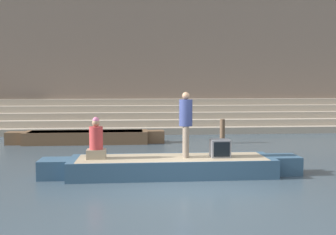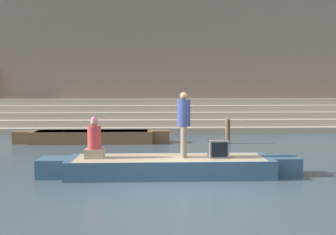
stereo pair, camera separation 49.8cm
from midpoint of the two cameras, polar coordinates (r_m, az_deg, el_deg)
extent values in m
plane|color=#3D4C56|center=(8.56, 1.61, -10.55)|extent=(120.00, 120.00, 0.00)
cube|color=tan|center=(19.26, -2.04, -1.56)|extent=(36.00, 2.90, 0.31)
cube|color=#B2A28D|center=(19.52, -2.09, -0.57)|extent=(36.00, 2.32, 0.31)
cube|color=tan|center=(19.78, -2.13, 0.41)|extent=(36.00, 1.74, 0.31)
cube|color=#B2A28D|center=(20.05, -2.17, 1.35)|extent=(36.00, 1.16, 0.31)
cube|color=tan|center=(20.32, -2.21, 2.27)|extent=(36.00, 0.58, 0.31)
cube|color=#7F6B5B|center=(21.25, -2.34, 8.72)|extent=(34.20, 1.20, 7.50)
cube|color=#4C4037|center=(20.67, -2.24, -0.74)|extent=(34.20, 0.12, 0.60)
cube|color=#33516B|center=(9.87, -0.86, -7.13)|extent=(5.06, 1.31, 0.46)
cube|color=tan|center=(9.83, -0.86, -5.96)|extent=(4.65, 1.21, 0.05)
cube|color=#33516B|center=(10.47, 15.19, -6.61)|extent=(0.71, 0.72, 0.46)
cube|color=#33516B|center=(10.09, -17.55, -7.08)|extent=(0.71, 0.72, 0.46)
cylinder|color=olive|center=(10.56, -5.28, -5.64)|extent=(2.33, 0.04, 0.04)
cylinder|color=#756656|center=(9.89, 1.07, -3.44)|extent=(0.14, 0.14, 0.79)
cylinder|color=#756656|center=(9.71, 1.18, -3.59)|extent=(0.14, 0.14, 0.79)
cylinder|color=navy|center=(9.72, 1.14, 0.69)|extent=(0.33, 0.33, 0.65)
sphere|color=#9E7556|center=(9.70, 1.14, 3.17)|extent=(0.19, 0.19, 0.19)
cube|color=gray|center=(9.86, -11.79, -5.19)|extent=(0.46, 0.36, 0.23)
cylinder|color=#B23333|center=(9.80, -11.83, -2.93)|extent=(0.33, 0.33, 0.56)
sphere|color=#9E7556|center=(9.76, -11.87, -0.77)|extent=(0.19, 0.19, 0.19)
sphere|color=pink|center=(9.76, -11.87, -0.39)|extent=(0.16, 0.16, 0.16)
cube|color=slate|center=(9.90, 6.14, -4.45)|extent=(0.48, 0.38, 0.44)
cube|color=black|center=(9.71, 6.36, -4.63)|extent=(0.40, 0.02, 0.36)
cube|color=brown|center=(15.62, -12.64, -2.83)|extent=(4.71, 1.06, 0.48)
cube|color=tan|center=(15.60, -12.65, -2.05)|extent=(4.33, 0.96, 0.05)
cube|color=brown|center=(15.49, -2.73, -2.78)|extent=(0.66, 0.58, 0.48)
cube|color=brown|center=(16.21, -22.09, -2.79)|extent=(0.66, 0.58, 0.48)
cylinder|color=brown|center=(15.38, 6.98, -1.99)|extent=(0.19, 0.19, 0.94)
camera|label=1|loc=(0.25, -91.31, -0.11)|focal=42.00mm
camera|label=2|loc=(0.25, 88.69, 0.11)|focal=42.00mm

